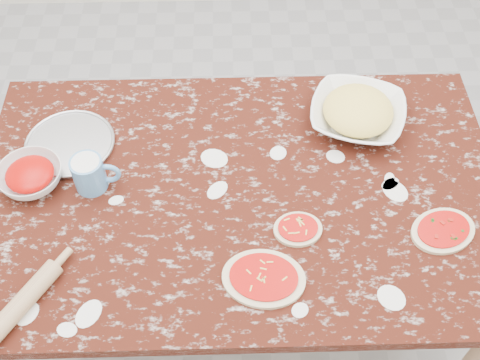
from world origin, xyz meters
name	(u,v)px	position (x,y,z in m)	size (l,w,h in m)	color
ground	(240,302)	(0.00, 0.00, 0.00)	(4.00, 4.00, 0.00)	gray
worktable	(240,206)	(0.00, 0.00, 0.67)	(1.60, 1.00, 0.75)	black
pizza_tray	(70,144)	(-0.54, 0.20, 0.76)	(0.28, 0.28, 0.01)	#B2B2B7
sauce_bowl	(31,177)	(-0.63, 0.04, 0.78)	(0.20, 0.20, 0.06)	white
cheese_bowl	(357,115)	(0.39, 0.27, 0.79)	(0.31, 0.31, 0.07)	white
flour_mug	(90,173)	(-0.45, 0.03, 0.81)	(0.14, 0.10, 0.11)	#548FCB
pizza_left	(264,278)	(0.06, -0.31, 0.76)	(0.25, 0.21, 0.02)	beige
pizza_mid	(298,229)	(0.16, -0.15, 0.76)	(0.15, 0.13, 0.02)	beige
pizza_right	(443,231)	(0.58, -0.17, 0.76)	(0.24, 0.21, 0.02)	beige
rolling_pin	(22,303)	(-0.58, -0.37, 0.78)	(0.05, 0.05, 0.26)	tan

